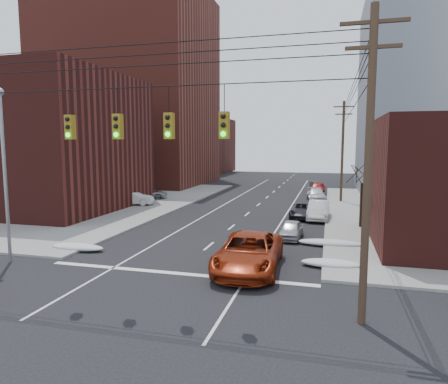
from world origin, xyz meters
The scene contains 25 objects.
ground centered at (0.00, 0.00, 0.00)m, with size 160.00×160.00×0.00m, color black.
sidewalk_nw centered at (-27.00, 27.00, 0.07)m, with size 40.00×40.00×0.15m, color gray.
building_brick_tall centered at (-24.00, 48.00, 15.00)m, with size 24.00×20.00×30.00m, color maroon.
building_brick_near centered at (-22.00, 22.00, 6.50)m, with size 20.00×16.00×13.00m, color #4A1916.
building_brick_far centered at (-26.00, 74.00, 6.00)m, with size 22.00×18.00×12.00m, color #4A1916.
building_glass centered at (24.00, 70.00, 11.00)m, with size 20.00×18.00×22.00m, color gray.
utility_pole_right centered at (8.50, 3.00, 5.78)m, with size 2.20×0.28×11.00m.
utility_pole_far centered at (8.50, 34.00, 5.78)m, with size 2.20×0.28×11.00m.
traffic_signals centered at (0.10, 2.97, 7.17)m, with size 17.00×0.42×2.02m.
street_light centered at (-9.50, 6.00, 5.54)m, with size 0.44×0.44×9.32m.
bare_tree centered at (9.59, 20.00, 2.32)m, with size 2.09×2.20×4.93m.
snow_nw centered at (-7.40, 9.00, 0.21)m, with size 3.50×1.08×0.42m, color silver.
snow_ne centered at (7.40, 9.50, 0.21)m, with size 3.00×1.08×0.42m, color silver.
snow_east_far centered at (7.40, 14.00, 0.21)m, with size 4.00×1.08×0.42m, color silver.
red_pickup centered at (3.38, 8.00, 0.92)m, with size 3.05×6.62×1.84m, color maroon.
parked_car_a centered at (4.80, 15.42, 0.61)m, with size 1.43×3.56×1.21m, color #A4A4A9.
parked_car_b centered at (6.40, 23.05, 0.78)m, with size 1.66×4.75×1.57m, color silver.
parked_car_c centered at (5.12, 23.41, 0.65)m, with size 2.17×4.70×1.31m, color black.
parked_car_d centered at (5.83, 34.51, 0.69)m, with size 1.92×4.72×1.37m, color silver.
parked_car_e centered at (5.80, 40.79, 0.79)m, with size 1.86×4.63×1.58m, color maroon.
parked_car_f centered at (5.54, 42.30, 0.73)m, with size 1.54×4.43×1.46m, color black.
lot_car_a centered at (-12.37, 25.44, 0.87)m, with size 1.52×4.35×1.43m, color silver.
lot_car_b centered at (-12.92, 30.24, 0.77)m, with size 2.04×4.43×1.23m, color #AAABAF.
lot_car_c centered at (-18.40, 21.20, 0.82)m, with size 1.87×4.59×1.33m, color black.
lot_car_d centered at (-16.85, 24.13, 0.84)m, with size 1.64×4.07×1.39m, color #A8A7AC.
Camera 1 is at (7.24, -11.48, 6.41)m, focal length 32.00 mm.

